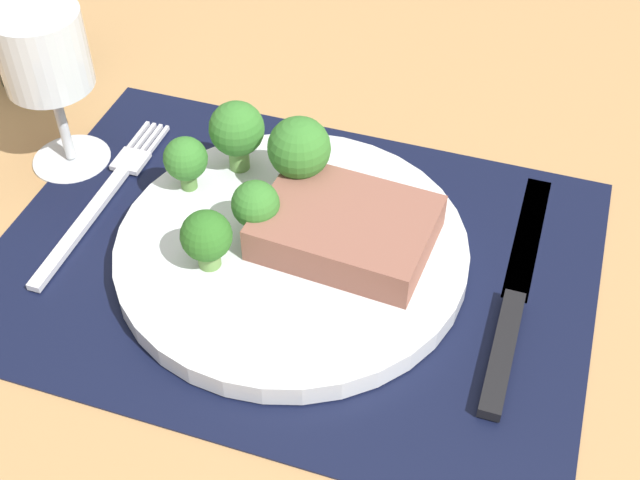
% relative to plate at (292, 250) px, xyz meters
% --- Properties ---
extents(ground_plane, '(1.40, 1.10, 0.03)m').
position_rel_plate_xyz_m(ground_plane, '(0.00, 0.00, -0.03)').
color(ground_plane, tan).
extents(placemat, '(0.42, 0.31, 0.00)m').
position_rel_plate_xyz_m(placemat, '(0.00, 0.00, -0.01)').
color(placemat, black).
rests_on(placemat, ground_plane).
extents(plate, '(0.25, 0.25, 0.02)m').
position_rel_plate_xyz_m(plate, '(0.00, 0.00, 0.00)').
color(plate, silver).
rests_on(plate, placemat).
extents(steak, '(0.12, 0.09, 0.03)m').
position_rel_plate_xyz_m(steak, '(0.04, 0.01, 0.02)').
color(steak, '#8C5647').
rests_on(steak, plate).
extents(broccoli_near_fork, '(0.03, 0.03, 0.04)m').
position_rel_plate_xyz_m(broccoli_near_fork, '(-0.05, -0.04, 0.03)').
color(broccoli_near_fork, '#6B994C').
rests_on(broccoli_near_fork, plate).
extents(broccoli_back_left, '(0.03, 0.03, 0.05)m').
position_rel_plate_xyz_m(broccoli_back_left, '(-0.03, -0.00, 0.03)').
color(broccoli_back_left, '#6B994C').
rests_on(broccoli_back_left, plate).
extents(broccoli_near_steak, '(0.05, 0.05, 0.06)m').
position_rel_plate_xyz_m(broccoli_near_steak, '(-0.01, 0.05, 0.05)').
color(broccoli_near_steak, '#6B994C').
rests_on(broccoli_near_steak, plate).
extents(broccoli_front_edge, '(0.03, 0.03, 0.04)m').
position_rel_plate_xyz_m(broccoli_front_edge, '(-0.09, 0.03, 0.03)').
color(broccoli_front_edge, '#5B8942').
rests_on(broccoli_front_edge, plate).
extents(broccoli_center, '(0.04, 0.04, 0.06)m').
position_rel_plate_xyz_m(broccoli_center, '(-0.06, 0.06, 0.04)').
color(broccoli_center, '#6B994C').
rests_on(broccoli_center, plate).
extents(fork, '(0.02, 0.19, 0.01)m').
position_rel_plate_xyz_m(fork, '(-0.16, 0.01, -0.01)').
color(fork, silver).
rests_on(fork, placemat).
extents(knife, '(0.02, 0.23, 0.01)m').
position_rel_plate_xyz_m(knife, '(0.16, 0.01, -0.00)').
color(knife, black).
rests_on(knife, placemat).
extents(wine_glass, '(0.07, 0.07, 0.13)m').
position_rel_plate_xyz_m(wine_glass, '(-0.21, 0.05, 0.08)').
color(wine_glass, silver).
rests_on(wine_glass, ground_plane).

